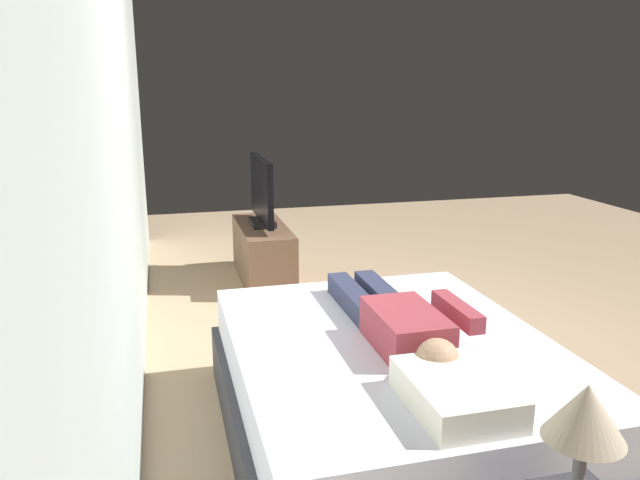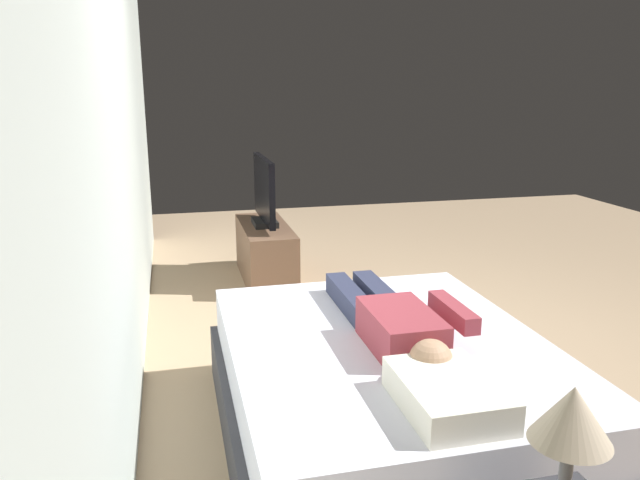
% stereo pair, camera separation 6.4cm
% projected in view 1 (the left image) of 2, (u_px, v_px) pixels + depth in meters
% --- Properties ---
extents(ground_plane, '(10.00, 10.00, 0.00)m').
position_uv_depth(ground_plane, '(376.00, 365.00, 3.84)').
color(ground_plane, tan).
extents(back_wall, '(6.40, 0.10, 2.80)m').
position_uv_depth(back_wall, '(119.00, 138.00, 3.51)').
color(back_wall, silver).
rests_on(back_wall, ground).
extents(bed, '(1.92, 1.53, 0.54)m').
position_uv_depth(bed, '(391.00, 393.00, 2.95)').
color(bed, '#333338').
rests_on(bed, ground).
extents(pillow, '(0.48, 0.34, 0.12)m').
position_uv_depth(pillow, '(456.00, 393.00, 2.27)').
color(pillow, silver).
rests_on(pillow, bed).
extents(person, '(1.26, 0.46, 0.18)m').
position_uv_depth(person, '(398.00, 321.00, 2.90)').
color(person, '#993842').
rests_on(person, bed).
extents(remote, '(0.15, 0.04, 0.02)m').
position_uv_depth(remote, '(461.00, 316.00, 3.16)').
color(remote, black).
rests_on(remote, bed).
extents(tv_stand, '(1.10, 0.40, 0.50)m').
position_uv_depth(tv_stand, '(263.00, 253.00, 5.43)').
color(tv_stand, brown).
rests_on(tv_stand, ground).
extents(tv, '(0.88, 0.20, 0.59)m').
position_uv_depth(tv, '(262.00, 193.00, 5.30)').
color(tv, black).
rests_on(tv, tv_stand).
extents(lamp, '(0.22, 0.22, 0.42)m').
position_uv_depth(lamp, '(586.00, 415.00, 1.64)').
color(lamp, '#59595B').
rests_on(lamp, nightstand).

